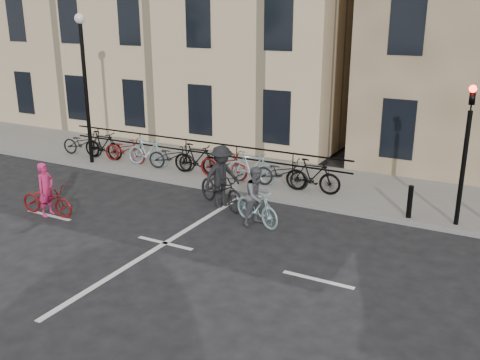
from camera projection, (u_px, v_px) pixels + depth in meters
The scene contains 10 objects.
ground at pixel (165, 243), 13.20m from camera, with size 120.00×120.00×0.00m, color black.
sidewalk at pixel (173, 162), 20.03m from camera, with size 46.00×4.00×0.15m, color slate.
building_west at pixel (168, 19), 26.65m from camera, with size 20.00×10.00×10.00m, color #CDB68B.
traffic_light at pixel (467, 138), 13.31m from camera, with size 0.18×0.30×3.90m.
lamp_post at pixel (84, 71), 18.79m from camera, with size 0.36×0.36×5.28m.
bollard_east at pixel (410, 202), 14.33m from camera, with size 0.14×0.14×0.90m, color black.
parked_bikes at pixel (184, 157), 18.52m from camera, with size 11.45×1.23×1.05m.
cyclist_pink at pixel (47, 197), 14.89m from camera, with size 1.75×0.75×1.52m.
cyclist_grey at pixel (257, 201), 14.21m from camera, with size 1.72×1.08×1.61m.
cyclist_dark at pixel (222, 183), 15.51m from camera, with size 2.17×1.52×1.83m.
Camera 1 is at (7.38, -9.80, 5.46)m, focal length 40.00 mm.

